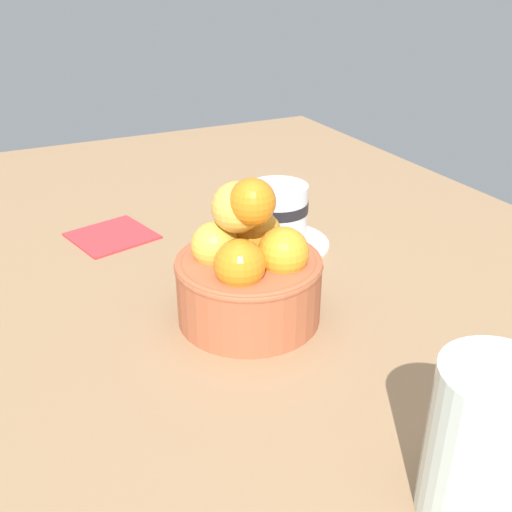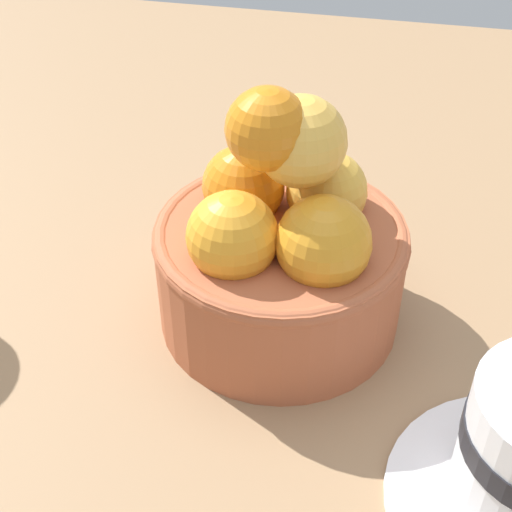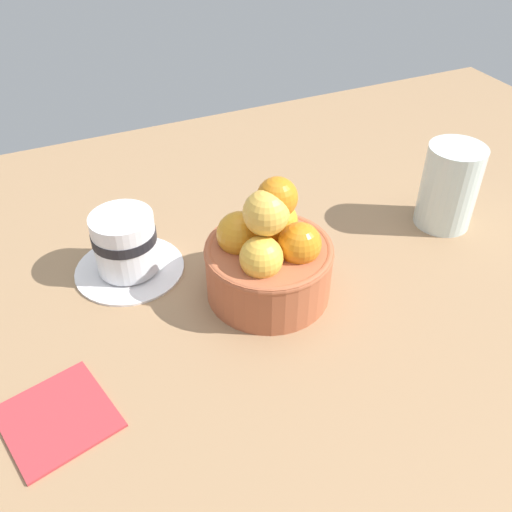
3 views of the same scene
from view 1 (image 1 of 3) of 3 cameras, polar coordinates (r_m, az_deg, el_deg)
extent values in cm
cube|color=#997551|center=(59.81, -0.68, -7.63)|extent=(141.38, 94.24, 4.20)
cylinder|color=#AD5938|center=(56.96, -0.70, -3.21)|extent=(13.99, 13.99, 6.44)
torus|color=#AD5938|center=(55.60, -0.72, -0.70)|extent=(14.19, 14.19, 1.00)
sphere|color=orange|center=(57.82, 0.05, 2.11)|extent=(5.00, 5.00, 5.00)
sphere|color=gold|center=(55.73, -4.03, 1.05)|extent=(4.56, 4.56, 4.56)
sphere|color=orange|center=(52.06, -1.60, -0.86)|extent=(4.70, 4.70, 4.70)
sphere|color=orange|center=(54.29, 2.66, 0.35)|extent=(4.85, 4.85, 4.85)
sphere|color=#EDB347|center=(53.60, -1.85, 4.77)|extent=(4.80, 4.80, 4.80)
sphere|color=orange|center=(52.22, -0.34, 5.30)|extent=(4.30, 4.30, 4.30)
cylinder|color=white|center=(73.16, 2.06, 1.38)|extent=(12.98, 12.98, 0.60)
cylinder|color=white|center=(71.57, 2.11, 4.19)|extent=(7.30, 7.30, 7.18)
cylinder|color=black|center=(71.22, 2.12, 4.89)|extent=(7.46, 7.46, 1.29)
cylinder|color=silver|center=(39.67, 21.50, -16.82)|extent=(7.26, 7.26, 11.12)
cube|color=#B23338|center=(77.30, -13.85, 2.02)|extent=(11.25, 11.38, 0.60)
camera|label=2|loc=(0.73, 22.78, 24.55)|focal=52.44mm
camera|label=3|loc=(0.70, -51.19, 27.69)|focal=39.03mm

